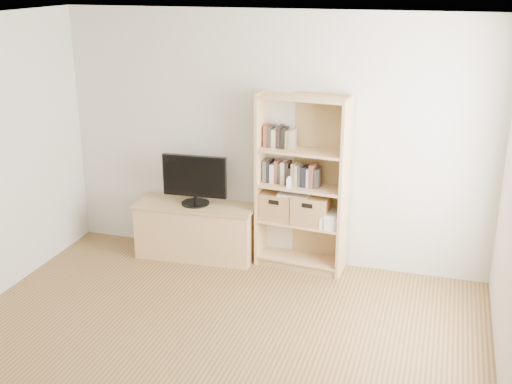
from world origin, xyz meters
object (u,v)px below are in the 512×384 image
at_px(bookshelf, 302,184).
at_px(basket_right, 311,209).
at_px(basket_left, 279,205).
at_px(baby_monitor, 289,183).
at_px(laptop, 295,194).
at_px(television, 195,180).
at_px(tv_stand, 196,231).

relative_size(bookshelf, basket_right, 5.03).
relative_size(basket_left, basket_right, 0.94).
height_order(bookshelf, baby_monitor, bookshelf).
bearing_deg(laptop, television, -172.69).
xyz_separation_m(bookshelf, television, (-1.13, -0.07, -0.04)).
bearing_deg(bookshelf, tv_stand, -171.08).
relative_size(tv_stand, laptop, 4.01).
bearing_deg(laptop, tv_stand, -172.69).
bearing_deg(baby_monitor, bookshelf, 25.21).
distance_m(basket_left, laptop, 0.23).
bearing_deg(basket_left, laptop, -3.27).
xyz_separation_m(basket_left, basket_right, (0.35, -0.03, 0.01)).
bearing_deg(laptop, basket_left, 174.39).
bearing_deg(basket_right, baby_monitor, -156.08).
height_order(baby_monitor, basket_right, baby_monitor).
height_order(television, baby_monitor, television).
relative_size(television, basket_right, 1.91).
relative_size(bookshelf, basket_left, 5.33).
height_order(baby_monitor, basket_left, baby_monitor).
height_order(basket_right, laptop, laptop).
bearing_deg(baby_monitor, television, 164.42).
bearing_deg(bookshelf, laptop, -164.45).
bearing_deg(basket_left, basket_right, 1.16).
distance_m(television, basket_right, 1.26).
xyz_separation_m(tv_stand, basket_left, (0.89, 0.09, 0.36)).
distance_m(tv_stand, basket_right, 1.30).
distance_m(tv_stand, baby_monitor, 1.21).
bearing_deg(basket_right, television, -172.53).
relative_size(baby_monitor, basket_right, 0.27).
height_order(tv_stand, laptop, laptop).
bearing_deg(basket_left, tv_stand, -167.84).
bearing_deg(basket_right, laptop, -176.06).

